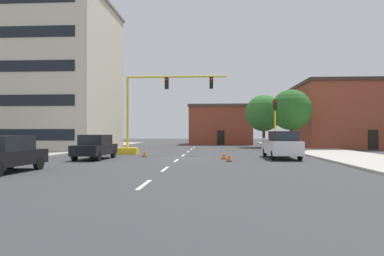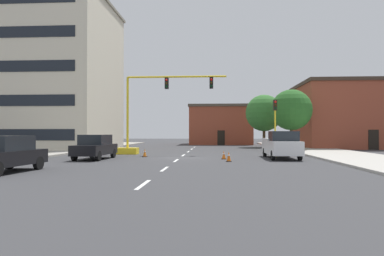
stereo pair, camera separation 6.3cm
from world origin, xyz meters
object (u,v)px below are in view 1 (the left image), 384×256
object	(u,v)px
traffic_signal_gantry	(142,128)
traffic_light_pole_right	(275,114)
tree_right_mid	(291,110)
traffic_cone_roadside_b	(224,155)
tree_right_far	(264,113)
traffic_cone_roadside_c	(145,153)
sedan_black_near_left	(4,154)
sedan_black_mid_left	(95,147)
traffic_cone_roadside_a	(229,157)
pickup_truck_white	(281,145)

from	to	relation	value
traffic_signal_gantry	traffic_light_pole_right	world-z (taller)	traffic_signal_gantry
tree_right_mid	traffic_cone_roadside_b	world-z (taller)	tree_right_mid
traffic_signal_gantry	traffic_cone_roadside_b	world-z (taller)	traffic_signal_gantry
traffic_light_pole_right	tree_right_far	size ratio (longest dim) A/B	0.71
tree_right_mid	traffic_cone_roadside_c	bearing A→B (deg)	-141.14
traffic_signal_gantry	traffic_light_pole_right	xyz separation A→B (m)	(11.75, 1.22, 1.26)
traffic_light_pole_right	traffic_cone_roadside_c	world-z (taller)	traffic_light_pole_right
sedan_black_near_left	traffic_cone_roadside_b	size ratio (longest dim) A/B	7.76
sedan_black_mid_left	traffic_light_pole_right	bearing A→B (deg)	27.54
traffic_light_pole_right	tree_right_mid	distance (m)	6.93
traffic_cone_roadside_c	sedan_black_mid_left	bearing A→B (deg)	-139.53
traffic_cone_roadside_a	traffic_cone_roadside_b	size ratio (longest dim) A/B	1.08
traffic_light_pole_right	tree_right_mid	bearing A→B (deg)	66.33
traffic_light_pole_right	traffic_cone_roadside_c	size ratio (longest dim) A/B	7.55
traffic_light_pole_right	traffic_cone_roadside_a	size ratio (longest dim) A/B	7.41
traffic_signal_gantry	sedan_black_near_left	xyz separation A→B (m)	(-3.55, -14.47, -1.38)
traffic_signal_gantry	tree_right_mid	world-z (taller)	traffic_signal_gantry
tree_right_mid	sedan_black_near_left	world-z (taller)	tree_right_mid
traffic_cone_roadside_a	traffic_cone_roadside_b	bearing A→B (deg)	97.09
traffic_cone_roadside_a	traffic_light_pole_right	bearing A→B (deg)	62.84
traffic_signal_gantry	tree_right_far	xyz separation A→B (m)	(12.67, 15.03, 2.10)
traffic_light_pole_right	traffic_cone_roadside_c	distance (m)	12.17
traffic_cone_roadside_a	traffic_cone_roadside_b	xyz separation A→B (m)	(-0.27, 2.14, -0.02)
tree_right_far	traffic_cone_roadside_c	bearing A→B (deg)	-122.44
traffic_signal_gantry	traffic_cone_roadside_b	bearing A→B (deg)	-37.10
traffic_cone_roadside_b	traffic_light_pole_right	bearing A→B (deg)	54.20
traffic_light_pole_right	traffic_cone_roadside_a	xyz separation A→B (m)	(-4.45, -8.68, -3.21)
tree_right_far	sedan_black_mid_left	world-z (taller)	tree_right_far
traffic_light_pole_right	traffic_cone_roadside_b	xyz separation A→B (m)	(-4.72, -6.54, -3.24)
tree_right_far	tree_right_mid	size ratio (longest dim) A/B	1.04
traffic_signal_gantry	traffic_cone_roadside_c	bearing A→B (deg)	-74.18
traffic_signal_gantry	traffic_cone_roadside_c	world-z (taller)	traffic_signal_gantry
sedan_black_mid_left	traffic_cone_roadside_a	bearing A→B (deg)	-8.89
tree_right_mid	traffic_cone_roadside_c	xyz separation A→B (m)	(-13.55, -10.92, -3.98)
tree_right_mid	traffic_cone_roadside_c	world-z (taller)	tree_right_mid
traffic_signal_gantry	traffic_cone_roadside_b	size ratio (longest dim) A/B	15.93
traffic_cone_roadside_a	traffic_cone_roadside_c	world-z (taller)	traffic_cone_roadside_a
traffic_cone_roadside_c	pickup_truck_white	bearing A→B (deg)	-5.92
traffic_signal_gantry	traffic_cone_roadside_c	distance (m)	4.03
tree_right_mid	sedan_black_near_left	distance (m)	28.67
tree_right_mid	traffic_cone_roadside_b	bearing A→B (deg)	-120.22
traffic_light_pole_right	sedan_black_near_left	distance (m)	22.08
tree_right_far	tree_right_mid	bearing A→B (deg)	-76.22
tree_right_far	pickup_truck_white	bearing A→B (deg)	-94.28
traffic_signal_gantry	traffic_cone_roadside_a	size ratio (longest dim) A/B	14.73
sedan_black_mid_left	traffic_cone_roadside_b	size ratio (longest dim) A/B	7.63
pickup_truck_white	traffic_cone_roadside_a	size ratio (longest dim) A/B	8.37
traffic_signal_gantry	sedan_black_near_left	size ratio (longest dim) A/B	2.05
tree_right_mid	pickup_truck_white	distance (m)	12.86
traffic_cone_roadside_a	tree_right_mid	bearing A→B (deg)	64.29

